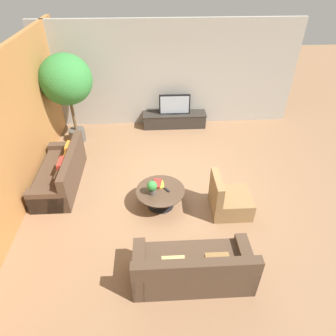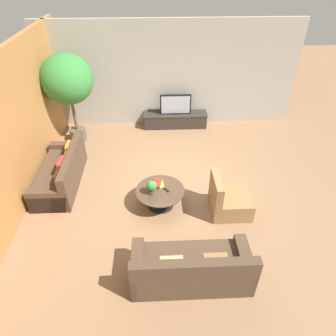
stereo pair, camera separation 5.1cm
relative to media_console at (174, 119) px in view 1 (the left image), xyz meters
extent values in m
plane|color=#8C6647|center=(-0.17, -2.94, -0.22)|extent=(24.00, 24.00, 0.00)
cube|color=#A39E93|center=(-0.17, 0.32, 1.28)|extent=(7.40, 0.12, 3.00)
cube|color=#B2753D|center=(-3.43, -2.74, 1.28)|extent=(0.12, 7.40, 3.00)
cube|color=#2D2823|center=(0.00, 0.00, -0.01)|extent=(1.87, 0.48, 0.42)
cube|color=#2D2823|center=(0.00, 0.00, 0.19)|extent=(1.91, 0.50, 0.02)
cube|color=black|center=(0.00, 0.00, 0.50)|extent=(0.92, 0.08, 0.59)
cube|color=#99A8B7|center=(0.00, -0.04, 0.50)|extent=(0.84, 0.00, 0.53)
cube|color=black|center=(0.00, 0.00, 0.21)|extent=(0.27, 0.13, 0.02)
cylinder|color=black|center=(-0.55, -3.50, -0.21)|extent=(0.56, 0.56, 0.02)
cylinder|color=black|center=(-0.55, -3.50, -0.02)|extent=(0.10, 0.10, 0.40)
cylinder|color=#4C3828|center=(-0.55, -3.50, 0.19)|extent=(1.02, 1.02, 0.02)
cube|color=#4C3828|center=(-2.84, -2.65, -0.01)|extent=(0.84, 2.01, 0.42)
cube|color=#4C3828|center=(-2.50, -2.65, 0.41)|extent=(0.16, 2.01, 0.42)
cube|color=#4C3828|center=(-2.84, -1.75, 0.05)|extent=(0.84, 0.20, 0.54)
cube|color=#4C3828|center=(-2.84, -3.55, 0.05)|extent=(0.84, 0.20, 0.54)
cube|color=orange|center=(-2.66, -2.12, 0.36)|extent=(0.12, 0.36, 0.33)
cube|color=orange|center=(-2.66, -2.47, 0.32)|extent=(0.16, 0.28, 0.27)
cube|color=#B23328|center=(-2.66, -2.82, 0.37)|extent=(0.13, 0.39, 0.35)
cube|color=#422D1E|center=(-2.66, -3.18, 0.32)|extent=(0.13, 0.28, 0.26)
cube|color=#4C3828|center=(-0.09, -5.27, -0.01)|extent=(1.93, 0.84, 0.42)
cube|color=#4C3828|center=(-0.09, -5.61, 0.41)|extent=(1.93, 0.16, 0.42)
cube|color=#4C3828|center=(0.78, -5.27, 0.05)|extent=(0.20, 0.84, 0.54)
cube|color=#4C3828|center=(-0.95, -5.27, 0.05)|extent=(0.20, 0.84, 0.54)
cube|color=olive|center=(0.25, -5.45, 0.36)|extent=(0.36, 0.16, 0.34)
cube|color=tan|center=(-0.42, -5.45, 0.35)|extent=(0.35, 0.12, 0.31)
cube|color=olive|center=(0.90, -3.74, -0.02)|extent=(0.80, 0.76, 0.40)
cube|color=olive|center=(0.57, -3.74, 0.41)|extent=(0.14, 0.76, 0.46)
cylinder|color=#514C47|center=(-2.81, -0.70, -0.05)|extent=(0.44, 0.44, 0.35)
cylinder|color=brown|center=(-2.81, -0.70, 0.53)|extent=(0.08, 0.08, 0.79)
ellipsoid|color=#337F38|center=(-2.81, -0.70, 1.56)|extent=(1.31, 1.31, 1.28)
cylinder|color=#514C47|center=(-0.72, -3.59, 0.25)|extent=(0.16, 0.16, 0.11)
sphere|color=#337F38|center=(-0.72, -3.59, 0.39)|extent=(0.21, 0.21, 0.21)
cube|color=gold|center=(-0.60, -3.35, 0.21)|extent=(0.27, 0.24, 0.03)
cube|color=#A32823|center=(-0.61, -3.33, 0.24)|extent=(0.21, 0.31, 0.03)
cube|color=black|center=(-0.42, -3.51, 0.21)|extent=(0.13, 0.15, 0.02)
camera|label=1|loc=(-0.65, -8.21, 4.25)|focal=32.00mm
camera|label=2|loc=(-0.60, -8.21, 4.25)|focal=32.00mm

